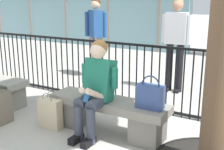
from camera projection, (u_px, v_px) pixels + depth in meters
name	position (u px, v px, depth m)	size (l,w,h in m)	color
ground_plane	(108.00, 132.00, 3.84)	(60.00, 60.00, 0.00)	#B2ADA3
stone_bench	(108.00, 113.00, 3.77)	(1.60, 0.44, 0.45)	gray
seated_person_with_phone	(96.00, 86.00, 3.62)	(0.52, 0.66, 1.21)	#383D4C
handbag_on_bench	(150.00, 96.00, 3.40)	(0.31, 0.16, 0.40)	#33477F
shopping_bag	(50.00, 113.00, 3.90)	(0.33, 0.13, 0.51)	beige
bystander_at_railing	(176.00, 38.00, 5.31)	(0.55, 0.28, 1.71)	black
bystander_further_back	(96.00, 32.00, 6.28)	(0.55, 0.40, 1.71)	gray
plaza_railing	(140.00, 77.00, 4.51)	(8.06, 0.04, 1.04)	black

